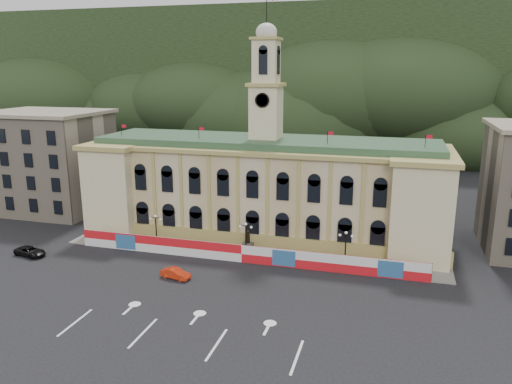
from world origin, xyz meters
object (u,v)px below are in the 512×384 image
(lamp_center, at_px, (246,237))
(red_sedan, at_px, (176,274))
(statue, at_px, (248,247))
(black_suv, at_px, (30,251))

(lamp_center, xyz_separation_m, red_sedan, (-6.52, -9.60, -2.41))
(statue, distance_m, black_suv, 31.33)
(statue, distance_m, lamp_center, 2.14)
(black_suv, bearing_deg, statue, -62.64)
(statue, relative_size, lamp_center, 0.72)
(statue, height_order, lamp_center, lamp_center)
(lamp_center, relative_size, black_suv, 1.00)
(statue, height_order, black_suv, statue)
(lamp_center, distance_m, black_suv, 31.14)
(lamp_center, bearing_deg, red_sedan, -124.21)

